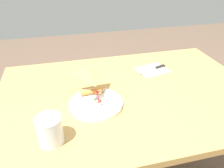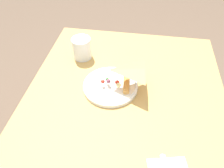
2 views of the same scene
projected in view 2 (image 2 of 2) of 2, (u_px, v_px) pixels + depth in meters
name	position (u px, v px, depth m)	size (l,w,h in m)	color
dining_table	(120.00, 137.00, 0.85)	(1.19, 0.80, 0.70)	tan
plate_pizza	(111.00, 85.00, 0.89)	(0.22, 0.22, 0.05)	white
milk_glass	(82.00, 49.00, 1.02)	(0.09, 0.09, 0.10)	white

